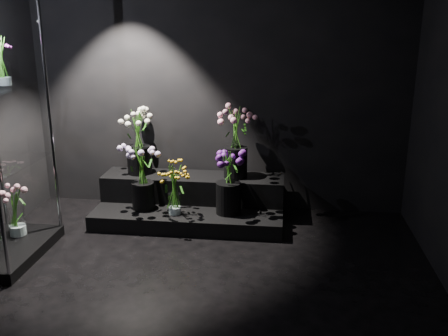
# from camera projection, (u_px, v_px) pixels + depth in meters

# --- Properties ---
(floor) EXTENTS (4.00, 4.00, 0.00)m
(floor) POSITION_uv_depth(u_px,v_px,m) (183.00, 300.00, 3.74)
(floor) COLOR black
(floor) RESTS_ON ground
(wall_back) EXTENTS (4.00, 0.00, 4.00)m
(wall_back) POSITION_uv_depth(u_px,v_px,m) (218.00, 80.00, 5.23)
(wall_back) COLOR black
(wall_back) RESTS_ON floor
(wall_front) EXTENTS (4.00, 0.00, 4.00)m
(wall_front) POSITION_uv_depth(u_px,v_px,m) (34.00, 248.00, 1.43)
(wall_front) COLOR black
(wall_front) RESTS_ON floor
(display_riser) EXTENTS (1.92, 0.85, 0.43)m
(display_riser) POSITION_uv_depth(u_px,v_px,m) (192.00, 201.00, 5.25)
(display_riser) COLOR black
(display_riser) RESTS_ON floor
(bouquet_orange_bells) EXTENTS (0.34, 0.34, 0.51)m
(bouquet_orange_bells) POSITION_uv_depth(u_px,v_px,m) (174.00, 189.00, 4.88)
(bouquet_orange_bells) COLOR white
(bouquet_orange_bells) RESTS_ON display_riser
(bouquet_lilac) EXTENTS (0.47, 0.47, 0.68)m
(bouquet_lilac) POSITION_uv_depth(u_px,v_px,m) (142.00, 172.00, 4.99)
(bouquet_lilac) COLOR black
(bouquet_lilac) RESTS_ON display_riser
(bouquet_purple) EXTENTS (0.40, 0.40, 0.66)m
(bouquet_purple) POSITION_uv_depth(u_px,v_px,m) (228.00, 179.00, 4.88)
(bouquet_purple) COLOR black
(bouquet_purple) RESTS_ON display_riser
(bouquet_cream_roses) EXTENTS (0.49, 0.49, 0.68)m
(bouquet_cream_roses) POSITION_uv_depth(u_px,v_px,m) (138.00, 138.00, 5.26)
(bouquet_cream_roses) COLOR black
(bouquet_cream_roses) RESTS_ON display_riser
(bouquet_pink_roses) EXTENTS (0.38, 0.38, 0.75)m
(bouquet_pink_roses) POSITION_uv_depth(u_px,v_px,m) (236.00, 137.00, 5.12)
(bouquet_pink_roses) COLOR black
(bouquet_pink_roses) RESTS_ON display_riser
(bouquet_case_magenta) EXTENTS (0.21, 0.21, 0.39)m
(bouquet_case_magenta) POSITION_uv_depth(u_px,v_px,m) (2.00, 61.00, 4.11)
(bouquet_case_magenta) COLOR white
(bouquet_case_magenta) RESTS_ON display_case
(bouquet_case_base_pink) EXTENTS (0.36, 0.36, 0.44)m
(bouquet_case_base_pink) POSITION_uv_depth(u_px,v_px,m) (16.00, 211.00, 4.56)
(bouquet_case_base_pink) COLOR white
(bouquet_case_base_pink) RESTS_ON display_case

